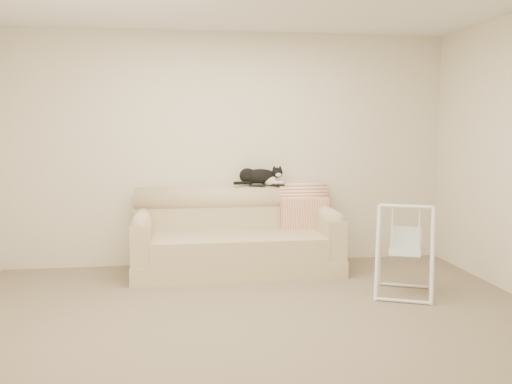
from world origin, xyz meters
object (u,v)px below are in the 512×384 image
Objects in this scene: remote_b at (277,185)px; baby_swing at (405,250)px; sofa at (236,239)px; remote_a at (257,185)px; tuxedo_cat at (260,176)px.

baby_swing is at bearing -54.14° from remote_b.
baby_swing is at bearing -37.62° from sofa.
sofa is at bearing 142.38° from baby_swing.
remote_b reaches higher than baby_swing.
remote_a is 0.22m from remote_b.
sofa is at bearing -140.71° from remote_a.
sofa is 0.77m from remote_b.
remote_a is 0.33× the size of tuxedo_cat.
tuxedo_cat is (0.03, 0.03, 0.09)m from remote_a.
remote_b is 1.71m from baby_swing.
tuxedo_cat is 0.66× the size of baby_swing.
tuxedo_cat is 1.88m from baby_swing.
remote_b is 0.21× the size of baby_swing.
remote_b is (0.49, 0.21, 0.56)m from sofa.
remote_a is 0.22× the size of baby_swing.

